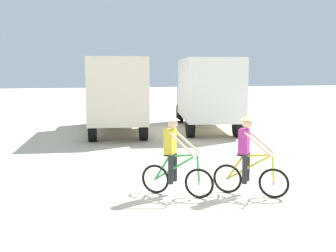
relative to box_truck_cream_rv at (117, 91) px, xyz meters
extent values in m
plane|color=beige|center=(0.80, -9.63, -1.87)|extent=(120.00, 120.00, 0.00)
cube|color=beige|center=(-0.06, -0.57, 0.13)|extent=(2.92, 5.42, 2.70)
cube|color=#4C6B9E|center=(0.29, 2.81, -0.37)|extent=(2.34, 1.72, 2.00)
cube|color=black|center=(0.36, 3.51, -0.02)|extent=(2.02, 0.29, 0.80)
cylinder|color=black|center=(-0.74, 2.81, -1.37)|extent=(0.42, 1.03, 1.00)
cylinder|color=black|center=(1.29, 2.61, -1.37)|extent=(0.42, 1.03, 1.00)
cylinder|color=black|center=(-1.25, -2.15, -1.37)|extent=(0.42, 1.03, 1.00)
cylinder|color=black|center=(0.78, -2.36, -1.37)|extent=(0.42, 1.03, 1.00)
cube|color=white|center=(4.16, -0.61, 0.13)|extent=(3.28, 5.54, 2.70)
cube|color=#4C6B9E|center=(4.76, 2.73, -0.37)|extent=(2.43, 1.87, 2.00)
cube|color=black|center=(4.88, 3.42, -0.02)|extent=(2.01, 0.44, 0.80)
cylinder|color=black|center=(3.74, 2.82, -1.37)|extent=(0.49, 1.04, 1.00)
cylinder|color=black|center=(5.74, 2.45, -1.37)|extent=(0.49, 1.04, 1.00)
cylinder|color=black|center=(2.85, -2.09, -1.37)|extent=(0.49, 1.04, 1.00)
cylinder|color=black|center=(4.86, -2.46, -1.37)|extent=(0.49, 1.04, 1.00)
torus|color=black|center=(0.58, -10.32, -1.53)|extent=(0.59, 0.44, 0.68)
cylinder|color=silver|center=(0.58, -10.32, -1.53)|extent=(0.11, 0.11, 0.08)
torus|color=black|center=(-0.28, -9.72, -1.53)|extent=(0.59, 0.44, 0.68)
cylinder|color=silver|center=(-0.28, -9.72, -1.53)|extent=(0.11, 0.11, 0.08)
cylinder|color=green|center=(0.13, -10.01, -1.21)|extent=(0.87, 0.63, 0.68)
cylinder|color=green|center=(0.27, -10.11, -0.93)|extent=(0.57, 0.42, 0.13)
cylinder|color=green|center=(-0.14, -9.82, -1.25)|extent=(0.35, 0.26, 0.59)
cylinder|color=green|center=(0.56, -10.31, -1.21)|extent=(0.11, 0.10, 0.64)
cylinder|color=silver|center=(0.54, -10.29, -0.89)|extent=(0.33, 0.45, 0.04)
cube|color=black|center=(0.00, -9.92, -0.94)|extent=(0.27, 0.24, 0.06)
cube|color=gold|center=(0.02, -9.93, -0.63)|extent=(0.35, 0.38, 0.56)
sphere|color=beige|center=(0.07, -9.97, -0.23)|extent=(0.22, 0.22, 0.22)
cone|color=silver|center=(0.07, -9.97, -0.10)|extent=(0.32, 0.32, 0.10)
cylinder|color=#26262B|center=(0.14, -9.86, -1.24)|extent=(0.12, 0.12, 0.66)
cylinder|color=#26262B|center=(-0.01, -10.07, -1.24)|extent=(0.12, 0.12, 0.66)
cylinder|color=beige|center=(0.40, -9.98, -0.65)|extent=(0.56, 0.37, 0.53)
cylinder|color=beige|center=(0.19, -10.27, -0.65)|extent=(0.52, 0.43, 0.53)
torus|color=black|center=(2.19, -10.71, -1.53)|extent=(0.58, 0.45, 0.68)
cylinder|color=silver|center=(2.19, -10.71, -1.53)|extent=(0.11, 0.11, 0.08)
torus|color=black|center=(1.34, -10.09, -1.53)|extent=(0.58, 0.45, 0.68)
cylinder|color=silver|center=(1.34, -10.09, -1.53)|extent=(0.11, 0.11, 0.08)
cylinder|color=gold|center=(1.74, -10.39, -1.21)|extent=(0.86, 0.65, 0.68)
cylinder|color=gold|center=(1.88, -10.49, -0.93)|extent=(0.56, 0.43, 0.13)
cylinder|color=gold|center=(1.48, -10.19, -1.25)|extent=(0.34, 0.27, 0.59)
cylinder|color=gold|center=(2.17, -10.70, -1.21)|extent=(0.11, 0.10, 0.64)
cylinder|color=silver|center=(2.15, -10.68, -0.89)|extent=(0.34, 0.44, 0.04)
cube|color=black|center=(1.62, -10.29, -0.94)|extent=(0.26, 0.24, 0.06)
cube|color=#AD2D8C|center=(1.64, -10.30, -0.63)|extent=(0.35, 0.38, 0.56)
sphere|color=beige|center=(1.68, -10.34, -0.23)|extent=(0.22, 0.22, 0.22)
cone|color=tan|center=(1.68, -10.34, -0.10)|extent=(0.32, 0.32, 0.10)
cylinder|color=#26262B|center=(1.76, -10.24, -1.24)|extent=(0.12, 0.12, 0.66)
cylinder|color=#26262B|center=(1.61, -10.45, -1.24)|extent=(0.12, 0.12, 0.66)
cylinder|color=beige|center=(2.01, -10.36, -0.65)|extent=(0.56, 0.38, 0.53)
cylinder|color=beige|center=(1.80, -10.65, -0.65)|extent=(0.51, 0.44, 0.53)
camera|label=1|loc=(-2.21, -18.85, 0.94)|focal=44.50mm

